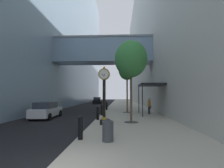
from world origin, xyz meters
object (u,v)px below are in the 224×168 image
at_px(pedestrian_walking, 149,106).
at_px(car_white_near, 46,110).
at_px(car_black_mid, 97,101).
at_px(bollard_fifth, 105,107).
at_px(street_tree_mid_near, 127,71).
at_px(bollard_nearest, 81,127).
at_px(street_tree_near, 131,59).
at_px(bollard_sixth, 107,106).
at_px(bollard_fourth, 102,110).
at_px(street_clock, 104,92).
at_px(trash_bin, 108,129).
at_px(bollard_third, 98,113).

xyz_separation_m(pedestrian_walking, car_white_near, (-10.42, -2.71, -0.31)).
xyz_separation_m(pedestrian_walking, car_black_mid, (-8.98, 23.84, -0.26)).
relative_size(bollard_fifth, pedestrian_walking, 0.64).
relative_size(bollard_fifth, street_tree_mid_near, 0.18).
height_order(bollard_nearest, street_tree_near, street_tree_near).
height_order(bollard_nearest, car_black_mid, car_black_mid).
height_order(bollard_sixth, pedestrian_walking, pedestrian_walking).
bearing_deg(bollard_fourth, street_tree_near, -57.51).
xyz_separation_m(street_clock, bollard_fifth, (-0.74, 8.57, -1.71)).
bearing_deg(trash_bin, street_tree_mid_near, 83.62).
xyz_separation_m(bollard_third, car_white_near, (-5.31, 1.84, 0.03)).
bearing_deg(bollard_nearest, street_tree_near, 61.94).
height_order(bollard_nearest, bollard_third, same).
bearing_deg(bollard_nearest, pedestrian_walking, 64.89).
relative_size(bollard_nearest, street_tree_mid_near, 0.18).
bearing_deg(trash_bin, bollard_fourth, 97.77).
relative_size(bollard_fifth, bollard_sixth, 1.00).
height_order(street_clock, pedestrian_walking, street_clock).
xyz_separation_m(street_clock, car_black_mid, (-4.61, 30.63, -1.63)).
distance_m(street_clock, bollard_third, 2.90).
bearing_deg(street_tree_mid_near, bollard_nearest, -102.43).
distance_m(bollard_nearest, bollard_fourth, 9.53).
relative_size(bollard_fifth, car_white_near, 0.25).
bearing_deg(trash_bin, street_tree_near, 75.27).
bearing_deg(pedestrian_walking, bollard_sixth, 135.83).
xyz_separation_m(bollard_fifth, street_tree_mid_near, (2.76, -0.16, 4.48)).
relative_size(bollard_nearest, car_black_mid, 0.26).
bearing_deg(car_white_near, trash_bin, -51.83).
height_order(street_clock, bollard_nearest, street_clock).
xyz_separation_m(bollard_sixth, street_tree_near, (2.76, -10.69, 4.35)).
bearing_deg(car_black_mid, street_clock, -81.44).
xyz_separation_m(bollard_nearest, bollard_fourth, (0.00, 9.53, 0.00)).
height_order(bollard_nearest, pedestrian_walking, pedestrian_walking).
height_order(bollard_fourth, bollard_fifth, same).
distance_m(street_clock, bollard_fourth, 5.71).
bearing_deg(car_black_mid, bollard_nearest, -83.64).
distance_m(bollard_sixth, pedestrian_walking, 7.14).
relative_size(bollard_third, street_tree_near, 0.18).
bearing_deg(trash_bin, bollard_sixth, 94.73).
xyz_separation_m(trash_bin, pedestrian_walking, (3.78, 11.16, 0.40)).
bearing_deg(trash_bin, pedestrian_walking, 71.30).
relative_size(bollard_third, bollard_fifth, 1.00).
relative_size(street_tree_near, car_black_mid, 1.44).
xyz_separation_m(bollard_fourth, bollard_sixth, (0.00, 6.35, 0.00)).
height_order(bollard_fifth, car_black_mid, car_black_mid).
xyz_separation_m(street_clock, street_tree_near, (2.02, 1.06, 2.64)).
height_order(bollard_sixth, car_black_mid, car_black_mid).
bearing_deg(bollard_fifth, street_tree_near, -69.81).
bearing_deg(car_white_near, bollard_sixth, 55.35).
bearing_deg(bollard_sixth, car_white_near, -124.65).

